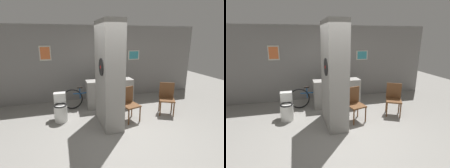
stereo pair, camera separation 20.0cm
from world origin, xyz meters
The scene contains 9 objects.
ground_plane centered at (0.00, 0.00, 0.00)m, with size 14.00×14.00×0.00m, color gray.
wall_back centered at (0.00, 2.63, 1.30)m, with size 8.00×0.09×2.60m.
pillar_center centered at (-0.01, 0.58, 1.30)m, with size 0.50×1.16×2.60m.
counter_shelf centered at (0.32, 1.70, 0.45)m, with size 1.50×0.44×0.89m.
toilet centered at (-1.23, 1.10, 0.32)m, with size 0.35×0.51×0.73m.
chair_near_pillar centered at (0.56, 0.63, 0.50)m, with size 0.51×0.51×0.91m.
chair_by_doorway centered at (1.80, 0.73, 0.50)m, with size 0.57×0.57×0.91m.
bicycle centered at (-0.38, 1.79, 0.34)m, with size 1.63×0.42×0.71m.
bottle_tall centered at (0.04, 1.71, 1.00)m, with size 0.07×0.07×0.29m.
Camera 1 is at (-1.12, -3.49, 2.23)m, focal length 28.00 mm.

